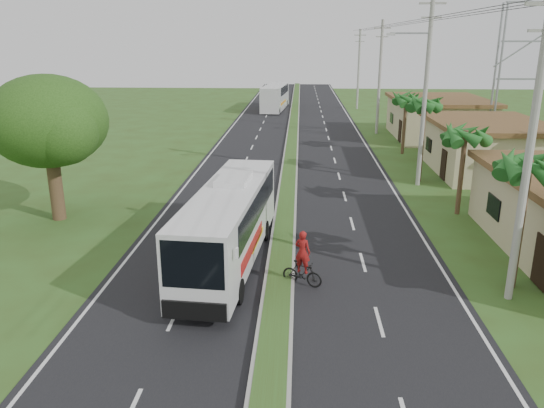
{
  "coord_description": "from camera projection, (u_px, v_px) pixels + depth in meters",
  "views": [
    {
      "loc": [
        0.72,
        -16.08,
        9.13
      ],
      "look_at": [
        -0.53,
        7.46,
        1.8
      ],
      "focal_mm": 35.0,
      "sensor_mm": 36.0,
      "label": 1
    }
  ],
  "objects": [
    {
      "name": "shop_mid",
      "position": [
        486.0,
        146.0,
        37.8
      ],
      "size": [
        7.6,
        10.6,
        3.67
      ],
      "color": "tan",
      "rests_on": "ground"
    },
    {
      "name": "palm_verge_d",
      "position": [
        406.0,
        99.0,
        42.96
      ],
      "size": [
        2.4,
        2.4,
        5.25
      ],
      "color": "#473321",
      "rests_on": "ground"
    },
    {
      "name": "motorcyclist",
      "position": [
        302.0,
        266.0,
        20.33
      ],
      "size": [
        1.68,
        1.07,
        2.25
      ],
      "rotation": [
        0.0,
        0.0,
        -0.41
      ],
      "color": "black",
      "rests_on": "ground"
    },
    {
      "name": "ground",
      "position": [
        276.0,
        319.0,
        18.08
      ],
      "size": [
        180.0,
        180.0,
        0.0
      ],
      "primitive_type": "plane",
      "color": "#364B1B",
      "rests_on": "ground"
    },
    {
      "name": "road_asphalt",
      "position": [
        289.0,
        176.0,
        37.15
      ],
      "size": [
        14.0,
        160.0,
        0.02
      ],
      "primitive_type": "cube",
      "color": "black",
      "rests_on": "ground"
    },
    {
      "name": "utility_pole_d",
      "position": [
        359.0,
        68.0,
        71.35
      ],
      "size": [
        1.6,
        0.28,
        10.5
      ],
      "color": "gray",
      "rests_on": "ground"
    },
    {
      "name": "coach_bus_main",
      "position": [
        230.0,
        220.0,
        22.06
      ],
      "size": [
        3.18,
        11.15,
        3.56
      ],
      "rotation": [
        0.0,
        0.0,
        -0.08
      ],
      "color": "silver",
      "rests_on": "ground"
    },
    {
      "name": "shop_far",
      "position": [
        438.0,
        118.0,
        51.13
      ],
      "size": [
        8.6,
        11.6,
        3.82
      ],
      "color": "tan",
      "rests_on": "ground"
    },
    {
      "name": "median_strip",
      "position": [
        289.0,
        174.0,
        37.12
      ],
      "size": [
        1.2,
        160.0,
        0.18
      ],
      "color": "gray",
      "rests_on": "ground"
    },
    {
      "name": "palm_verge_c",
      "position": [
        425.0,
        104.0,
        34.24
      ],
      "size": [
        2.4,
        2.4,
        5.85
      ],
      "color": "#473321",
      "rests_on": "ground"
    },
    {
      "name": "lane_edge_right",
      "position": [
        385.0,
        177.0,
        36.82
      ],
      "size": [
        0.12,
        160.0,
        0.01
      ],
      "primitive_type": "cube",
      "color": "silver",
      "rests_on": "ground"
    },
    {
      "name": "utility_pole_c",
      "position": [
        380.0,
        76.0,
        52.21
      ],
      "size": [
        1.6,
        0.28,
        11.0
      ],
      "color": "gray",
      "rests_on": "ground"
    },
    {
      "name": "utility_pole_b",
      "position": [
        425.0,
        88.0,
        32.96
      ],
      "size": [
        3.2,
        0.28,
        12.0
      ],
      "color": "gray",
      "rests_on": "ground"
    },
    {
      "name": "utility_pole_a",
      "position": [
        530.0,
        147.0,
        17.88
      ],
      "size": [
        1.6,
        0.28,
        11.0
      ],
      "color": "gray",
      "rests_on": "ground"
    },
    {
      "name": "lane_edge_left",
      "position": [
        194.0,
        174.0,
        37.49
      ],
      "size": [
        0.12,
        160.0,
        0.01
      ],
      "primitive_type": "cube",
      "color": "silver",
      "rests_on": "ground"
    },
    {
      "name": "shade_tree",
      "position": [
        46.0,
        125.0,
        26.76
      ],
      "size": [
        6.3,
        6.0,
        7.54
      ],
      "color": "#473321",
      "rests_on": "ground"
    },
    {
      "name": "palm_verge_a",
      "position": [
        529.0,
        167.0,
        19.08
      ],
      "size": [
        2.4,
        2.4,
        5.45
      ],
      "color": "#473321",
      "rests_on": "ground"
    },
    {
      "name": "palm_verge_b",
      "position": [
        465.0,
        135.0,
        27.76
      ],
      "size": [
        2.4,
        2.4,
        5.05
      ],
      "color": "#473321",
      "rests_on": "ground"
    },
    {
      "name": "coach_bus_far",
      "position": [
        275.0,
        96.0,
        71.55
      ],
      "size": [
        3.4,
        11.48,
        3.3
      ],
      "rotation": [
        0.0,
        0.0,
        -0.08
      ],
      "color": "silver",
      "rests_on": "ground"
    }
  ]
}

